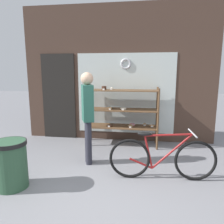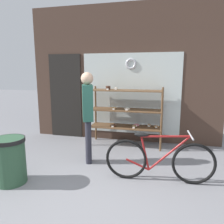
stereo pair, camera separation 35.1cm
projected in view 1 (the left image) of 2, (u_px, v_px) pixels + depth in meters
The scene contains 6 objects.
ground_plane at pixel (90, 207), 2.75m from camera, with size 30.00×30.00×0.00m, color gray.
storefront_facade at pixel (116, 76), 5.22m from camera, with size 4.58×0.13×3.21m.
display_case at pixel (122, 111), 4.95m from camera, with size 1.63×0.50×1.36m.
bicycle at pixel (162, 158), 3.40m from camera, with size 1.66×0.46×0.78m.
pedestrian at pixel (88, 111), 3.89m from camera, with size 0.29×0.36×1.67m.
trash_bin at pixel (11, 163), 3.15m from camera, with size 0.48×0.48×0.71m.
Camera 1 is at (0.65, -2.42, 1.68)m, focal length 35.00 mm.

